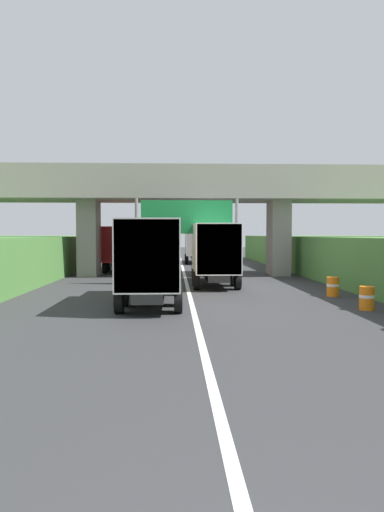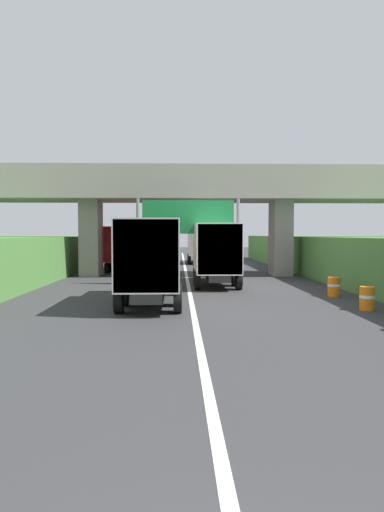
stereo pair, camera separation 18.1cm
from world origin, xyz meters
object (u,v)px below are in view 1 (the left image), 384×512
(overhead_highway_sign, at_px, (187,222))
(construction_barrel_2, at_px, (367,298))
(truck_yellow, at_px, (197,244))
(truck_red, at_px, (123,246))
(construction_barrel_3, at_px, (333,286))
(truck_white, at_px, (213,251))
(car_black, at_px, (164,255))
(truck_orange, at_px, (152,257))

(overhead_highway_sign, bearing_deg, construction_barrel_2, -53.89)
(truck_yellow, bearing_deg, overhead_highway_sign, -94.45)
(overhead_highway_sign, relative_size, truck_red, 0.81)
(overhead_highway_sign, height_order, construction_barrel_3, overhead_highway_sign)
(truck_white, distance_m, truck_yellow, 20.08)
(truck_red, xyz_separation_m, car_black, (3.05, 7.69, -1.08))
(overhead_highway_sign, relative_size, truck_orange, 0.81)
(truck_orange, bearing_deg, truck_yellow, 83.27)
(truck_red, distance_m, construction_barrel_2, 22.34)
(overhead_highway_sign, distance_m, truck_yellow, 19.98)
(truck_orange, xyz_separation_m, construction_barrel_3, (8.28, 1.98, -1.47))
(truck_white, bearing_deg, truck_red, 121.17)
(truck_white, distance_m, car_black, 18.37)
(overhead_highway_sign, bearing_deg, truck_red, 115.19)
(truck_red, height_order, construction_barrel_2, truck_red)
(truck_red, height_order, truck_orange, same)
(truck_white, relative_size, car_black, 1.78)
(truck_white, height_order, truck_yellow, same)
(truck_white, height_order, construction_barrel_3, truck_white)
(overhead_highway_sign, distance_m, car_black, 18.11)
(truck_orange, bearing_deg, construction_barrel_2, -12.67)
(truck_orange, bearing_deg, overhead_highway_sign, 77.10)
(truck_orange, bearing_deg, truck_white, 65.68)
(truck_yellow, bearing_deg, truck_orange, -96.73)
(truck_orange, relative_size, truck_yellow, 1.00)
(truck_yellow, bearing_deg, construction_barrel_2, -80.08)
(construction_barrel_3, bearing_deg, overhead_highway_sign, 141.80)
(truck_white, bearing_deg, overhead_highway_sign, 171.37)
(truck_white, xyz_separation_m, construction_barrel_3, (5.13, -4.99, -1.47))
(truck_orange, xyz_separation_m, truck_white, (3.15, 6.97, 0.00))
(truck_red, distance_m, truck_yellow, 11.59)
(car_black, bearing_deg, overhead_highway_sign, -84.50)
(truck_orange, bearing_deg, car_black, 90.16)
(truck_red, bearing_deg, truck_yellow, 57.03)
(truck_white, xyz_separation_m, truck_yellow, (0.04, 20.08, 0.00))
(overhead_highway_sign, height_order, truck_orange, overhead_highway_sign)
(car_black, bearing_deg, truck_red, -111.62)
(car_black, height_order, construction_barrel_2, car_black)
(truck_red, relative_size, truck_yellow, 1.00)
(truck_white, bearing_deg, construction_barrel_2, -59.97)
(truck_orange, height_order, construction_barrel_2, truck_orange)
(truck_red, relative_size, truck_orange, 1.00)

